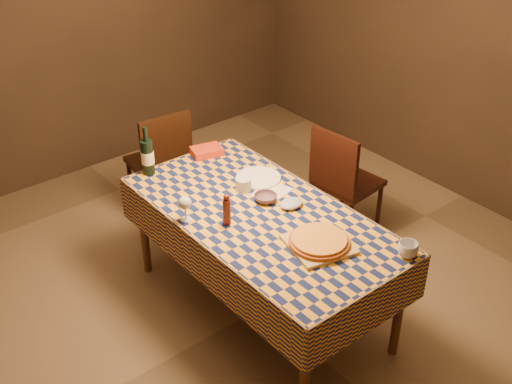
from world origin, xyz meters
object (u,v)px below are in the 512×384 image
wine_bottle (148,156)px  chair_right (342,178)px  white_plate (258,178)px  dining_table (261,224)px  cutting_board (319,244)px  pizza (319,241)px  chair_far (162,159)px  bowl (266,198)px

wine_bottle → chair_right: 1.46m
wine_bottle → white_plate: bearing=-45.2°
dining_table → cutting_board: size_ratio=5.45×
pizza → chair_far: chair_far is taller
cutting_board → chair_right: chair_right is taller
dining_table → pizza: 0.48m
cutting_board → white_plate: 0.82m
dining_table → cutting_board: 0.47m
bowl → chair_right: bearing=11.2°
dining_table → white_plate: bearing=53.1°
bowl → wine_bottle: 0.87m
bowl → white_plate: bowl is taller
cutting_board → bowl: 0.56m
bowl → white_plate: size_ratio=0.48×
dining_table → chair_right: 1.05m
chair_far → white_plate: bearing=-83.0°
bowl → chair_right: (0.89, 0.18, -0.27)m
pizza → wine_bottle: (-0.32, 1.32, 0.09)m
pizza → white_plate: (0.20, 0.79, -0.03)m
chair_right → cutting_board: bearing=-142.6°
white_plate → chair_far: size_ratio=0.32×
bowl → chair_right: chair_right is taller
pizza → chair_right: size_ratio=0.48×
cutting_board → wine_bottle: size_ratio=0.98×
dining_table → pizza: (0.04, -0.46, 0.11)m
chair_far → dining_table: bearing=-94.9°
pizza → chair_far: 1.86m
chair_far → chair_right: (0.88, -1.10, 0.00)m
dining_table → wine_bottle: bearing=108.0°
dining_table → cutting_board: bearing=-84.7°
pizza → chair_right: (0.96, 0.73, -0.29)m
cutting_board → bowl: bowl is taller
dining_table → bowl: 0.17m
chair_right → wine_bottle: bearing=155.2°
cutting_board → chair_far: (0.08, 1.83, -0.26)m
dining_table → white_plate: size_ratio=6.18×
pizza → bowl: size_ratio=3.10×
cutting_board → wine_bottle: wine_bottle is taller
dining_table → chair_right: chair_right is taller
dining_table → bowl: size_ratio=12.86×
cutting_board → bowl: size_ratio=2.36×
chair_far → chair_right: bearing=-51.4°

